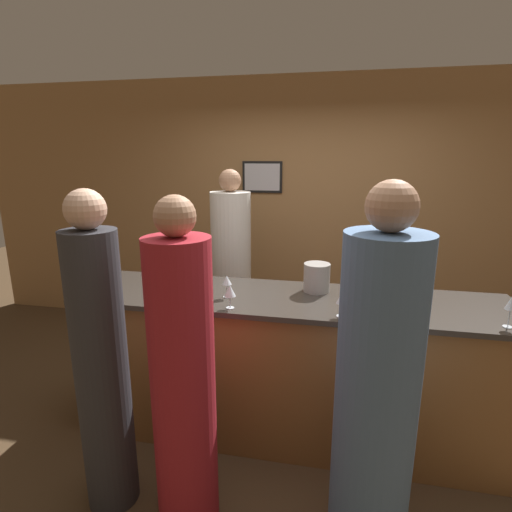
# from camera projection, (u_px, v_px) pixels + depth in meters

# --- Properties ---
(ground_plane) EXTENTS (14.00, 14.00, 0.00)m
(ground_plane) POSITION_uv_depth(u_px,v_px,m) (287.00, 430.00, 2.96)
(ground_plane) COLOR #4C3823
(back_wall) EXTENTS (8.00, 0.08, 2.80)m
(back_wall) POSITION_uv_depth(u_px,v_px,m) (311.00, 210.00, 4.40)
(back_wall) COLOR #A37547
(back_wall) RESTS_ON ground_plane
(bar_counter) EXTENTS (2.93, 0.73, 1.04)m
(bar_counter) POSITION_uv_depth(u_px,v_px,m) (289.00, 366.00, 2.83)
(bar_counter) COLOR brown
(bar_counter) RESTS_ON ground_plane
(bartender) EXTENTS (0.36, 0.36, 1.87)m
(bartender) POSITION_uv_depth(u_px,v_px,m) (231.00, 279.00, 3.69)
(bartender) COLOR silver
(bartender) RESTS_ON ground_plane
(guest_0) EXTENTS (0.29, 0.29, 1.82)m
(guest_0) POSITION_uv_depth(u_px,v_px,m) (101.00, 366.00, 2.17)
(guest_0) COLOR #2D2D33
(guest_0) RESTS_ON ground_plane
(guest_1) EXTENTS (0.34, 0.34, 1.80)m
(guest_1) POSITION_uv_depth(u_px,v_px,m) (183.00, 380.00, 2.08)
(guest_1) COLOR maroon
(guest_1) RESTS_ON ground_plane
(guest_2) EXTENTS (0.39, 0.39, 1.88)m
(guest_2) POSITION_uv_depth(u_px,v_px,m) (376.00, 394.00, 1.91)
(guest_2) COLOR #4C6B93
(guest_2) RESTS_ON ground_plane
(wine_bottle_0) EXTENTS (0.07, 0.07, 0.31)m
(wine_bottle_0) POSITION_uv_depth(u_px,v_px,m) (398.00, 281.00, 2.65)
(wine_bottle_0) COLOR #19381E
(wine_bottle_0) RESTS_ON bar_counter
(ice_bucket) EXTENTS (0.18, 0.18, 0.20)m
(ice_bucket) POSITION_uv_depth(u_px,v_px,m) (317.00, 277.00, 2.80)
(ice_bucket) COLOR #9E9993
(ice_bucket) RESTS_ON bar_counter
(wine_glass_0) EXTENTS (0.06, 0.06, 0.18)m
(wine_glass_0) POSITION_uv_depth(u_px,v_px,m) (511.00, 304.00, 2.19)
(wine_glass_0) COLOR silver
(wine_glass_0) RESTS_ON bar_counter
(wine_glass_1) EXTENTS (0.07, 0.07, 0.15)m
(wine_glass_1) POSITION_uv_depth(u_px,v_px,m) (230.00, 291.00, 2.48)
(wine_glass_1) COLOR silver
(wine_glass_1) RESTS_ON bar_counter
(wine_glass_2) EXTENTS (0.06, 0.06, 0.15)m
(wine_glass_2) POSITION_uv_depth(u_px,v_px,m) (342.00, 299.00, 2.35)
(wine_glass_2) COLOR silver
(wine_glass_2) RESTS_ON bar_counter
(wine_glass_3) EXTENTS (0.07, 0.07, 0.17)m
(wine_glass_3) POSITION_uv_depth(u_px,v_px,m) (161.00, 284.00, 2.56)
(wine_glass_3) COLOR silver
(wine_glass_3) RESTS_ON bar_counter
(wine_glass_4) EXTENTS (0.07, 0.07, 0.15)m
(wine_glass_4) POSITION_uv_depth(u_px,v_px,m) (227.00, 281.00, 2.67)
(wine_glass_4) COLOR silver
(wine_glass_4) RESTS_ON bar_counter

